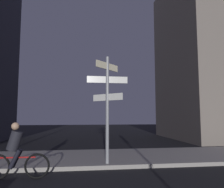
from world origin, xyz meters
name	(u,v)px	position (x,y,z in m)	size (l,w,h in m)	color
sidewalk_kerb	(99,158)	(0.00, 7.25, 0.07)	(40.00, 3.47, 0.14)	#9E9991
signpost	(107,99)	(0.17, 5.83, 2.39)	(1.48, 0.96, 3.81)	gray
cyclist	(16,153)	(-2.59, 4.78, 0.75)	(1.82, 0.33, 1.61)	black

